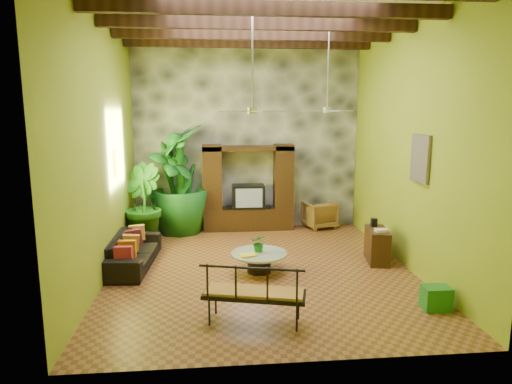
{
  "coord_description": "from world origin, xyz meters",
  "views": [
    {
      "loc": [
        -0.95,
        -8.82,
        3.23
      ],
      "look_at": [
        -0.08,
        0.2,
        1.57
      ],
      "focal_mm": 32.0,
      "sensor_mm": 36.0,
      "label": 1
    }
  ],
  "objects": [
    {
      "name": "ceiling",
      "position": [
        0.0,
        0.0,
        5.0
      ],
      "size": [
        6.0,
        7.0,
        0.02
      ],
      "primitive_type": "cube",
      "color": "silver",
      "rests_on": "back_wall"
    },
    {
      "name": "iron_bench",
      "position": [
        -0.34,
        -2.41,
        0.54
      ],
      "size": [
        1.63,
        0.93,
        0.57
      ],
      "rotation": [
        0.0,
        0.0,
        -0.25
      ],
      "color": "black",
      "rests_on": "ground"
    },
    {
      "name": "centerpiece_plant",
      "position": [
        -0.04,
        -0.06,
        0.58
      ],
      "size": [
        0.38,
        0.35,
        0.35
      ],
      "primitive_type": "imported",
      "rotation": [
        0.0,
        0.0,
        -0.25
      ],
      "color": "#1B691D",
      "rests_on": "coffee_table"
    },
    {
      "name": "wall_art_painting",
      "position": [
        2.96,
        -0.6,
        2.3
      ],
      "size": [
        0.06,
        0.7,
        0.9
      ],
      "primitive_type": "cube",
      "color": "#264B8C",
      "rests_on": "right_wall"
    },
    {
      "name": "ceiling_fan_back",
      "position": [
        1.6,
        1.2,
        3.4
      ],
      "size": [
        1.28,
        1.28,
        1.86
      ],
      "color": "silver",
      "rests_on": "ceiling"
    },
    {
      "name": "wall_art_mask",
      "position": [
        -2.96,
        1.0,
        2.1
      ],
      "size": [
        0.06,
        0.32,
        0.55
      ],
      "primitive_type": "cube",
      "color": "yellow",
      "rests_on": "left_wall"
    },
    {
      "name": "back_wall",
      "position": [
        0.0,
        3.5,
        2.5
      ],
      "size": [
        6.0,
        0.02,
        5.0
      ],
      "primitive_type": "cube",
      "color": "#8AA224",
      "rests_on": "ground"
    },
    {
      "name": "left_wall",
      "position": [
        -3.0,
        0.0,
        2.5
      ],
      "size": [
        0.02,
        7.0,
        5.0
      ],
      "primitive_type": "cube",
      "color": "#8AA224",
      "rests_on": "ground"
    },
    {
      "name": "tall_plant_b",
      "position": [
        -2.65,
        2.09,
        0.97
      ],
      "size": [
        1.29,
        1.36,
        1.95
      ],
      "primitive_type": "imported",
      "rotation": [
        0.0,
        0.0,
        2.11
      ],
      "color": "#1E5D18",
      "rests_on": "ground"
    },
    {
      "name": "sofa",
      "position": [
        -2.65,
        0.45,
        0.32
      ],
      "size": [
        1.01,
        2.23,
        0.64
      ],
      "primitive_type": "imported",
      "rotation": [
        0.0,
        0.0,
        1.5
      ],
      "color": "black",
      "rests_on": "ground"
    },
    {
      "name": "yellow_tray",
      "position": [
        -0.29,
        -0.34,
        0.42
      ],
      "size": [
        0.37,
        0.31,
        0.03
      ],
      "primitive_type": "cube",
      "rotation": [
        0.0,
        0.0,
        0.32
      ],
      "color": "gold",
      "rests_on": "coffee_table"
    },
    {
      "name": "tall_plant_c",
      "position": [
        -1.81,
        3.05,
        1.41
      ],
      "size": [
        1.84,
        1.84,
        2.82
      ],
      "primitive_type": "imported",
      "rotation": [
        0.0,
        0.0,
        4.89
      ],
      "color": "#1B6722",
      "rests_on": "ground"
    },
    {
      "name": "right_wall",
      "position": [
        3.0,
        0.0,
        2.5
      ],
      "size": [
        0.02,
        7.0,
        5.0
      ],
      "primitive_type": "cube",
      "color": "#8AA224",
      "rests_on": "ground"
    },
    {
      "name": "ceiling_fan_front",
      "position": [
        -0.2,
        -0.4,
        3.4
      ],
      "size": [
        1.28,
        1.28,
        1.86
      ],
      "color": "silver",
      "rests_on": "ceiling"
    },
    {
      "name": "entertainment_center",
      "position": [
        0.0,
        3.14,
        0.97
      ],
      "size": [
        2.4,
        0.55,
        2.3
      ],
      "color": "black",
      "rests_on": "ground"
    },
    {
      "name": "ceiling_beams",
      "position": [
        0.0,
        0.0,
        4.78
      ],
      "size": [
        5.95,
        5.36,
        0.22
      ],
      "color": "black",
      "rests_on": "ceiling"
    },
    {
      "name": "side_console",
      "position": [
        2.52,
        0.24,
        0.36
      ],
      "size": [
        0.54,
        0.94,
        0.71
      ],
      "primitive_type": "cube",
      "rotation": [
        0.0,
        0.0,
        -0.16
      ],
      "color": "#3C1D13",
      "rests_on": "ground"
    },
    {
      "name": "green_bin",
      "position": [
        2.65,
        -2.14,
        0.19
      ],
      "size": [
        0.45,
        0.35,
        0.38
      ],
      "primitive_type": "cube",
      "rotation": [
        0.0,
        0.0,
        -0.04
      ],
      "color": "#1B6520",
      "rests_on": "ground"
    },
    {
      "name": "ground",
      "position": [
        0.0,
        0.0,
        0.0
      ],
      "size": [
        7.0,
        7.0,
        0.0
      ],
      "primitive_type": "plane",
      "color": "brown",
      "rests_on": "ground"
    },
    {
      "name": "wicker_armchair",
      "position": [
        1.96,
        3.15,
        0.36
      ],
      "size": [
        0.97,
        0.98,
        0.73
      ],
      "primitive_type": "imported",
      "rotation": [
        0.0,
        0.0,
        3.41
      ],
      "color": "brown",
      "rests_on": "ground"
    },
    {
      "name": "stone_accent_wall",
      "position": [
        0.0,
        3.44,
        2.5
      ],
      "size": [
        5.98,
        0.1,
        4.98
      ],
      "primitive_type": "cube",
      "color": "#37393F",
      "rests_on": "ground"
    },
    {
      "name": "coffee_table",
      "position": [
        -0.05,
        -0.15,
        0.26
      ],
      "size": [
        1.12,
        1.12,
        0.4
      ],
      "rotation": [
        0.0,
        0.0,
        0.1
      ],
      "color": "black",
      "rests_on": "ground"
    },
    {
      "name": "tall_plant_a",
      "position": [
        -1.95,
        2.83,
        1.2
      ],
      "size": [
        1.49,
        1.51,
        2.4
      ],
      "primitive_type": "imported",
      "rotation": [
        0.0,
        0.0,
        0.81
      ],
      "color": "#1A6420",
      "rests_on": "ground"
    }
  ]
}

